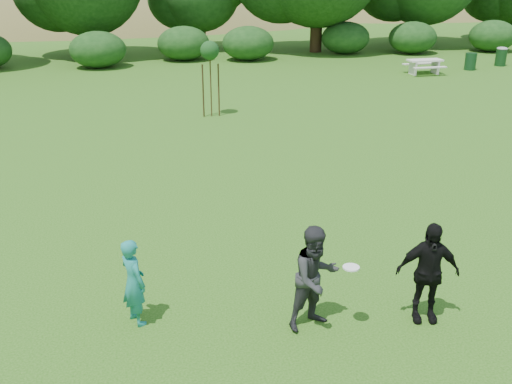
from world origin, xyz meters
TOP-DOWN VIEW (x-y plane):
  - ground at (0.00, 0.00)m, footprint 120.00×120.00m
  - player_teal at (-2.67, 0.50)m, footprint 0.58×0.67m
  - player_grey at (0.19, -0.29)m, footprint 1.03×0.91m
  - player_black at (2.05, -0.54)m, footprint 1.12×0.67m
  - trash_can_near at (16.08, 19.92)m, footprint 0.60×0.60m
  - frisbee at (0.69, -0.53)m, footprint 0.27×0.27m
  - sapling at (0.76, 13.49)m, footprint 0.70×0.70m
  - picnic_table at (13.02, 19.39)m, footprint 1.80×1.48m
  - trash_can_lidded at (18.48, 20.65)m, footprint 0.60×0.60m
  - hillside at (-0.56, 68.45)m, footprint 150.00×72.00m

SIDE VIEW (x-z plane):
  - hillside at x=-0.56m, z-range -37.97..14.03m
  - ground at x=0.00m, z-range 0.00..0.00m
  - trash_can_near at x=16.08m, z-range 0.00..0.90m
  - picnic_table at x=13.02m, z-range 0.14..0.90m
  - trash_can_lidded at x=18.48m, z-range 0.02..1.07m
  - player_teal at x=-2.67m, z-range 0.00..1.53m
  - player_black at x=2.05m, z-range 0.00..1.78m
  - player_grey at x=0.19m, z-range 0.00..1.80m
  - frisbee at x=0.69m, z-range 1.14..1.18m
  - sapling at x=0.76m, z-range 0.99..3.84m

